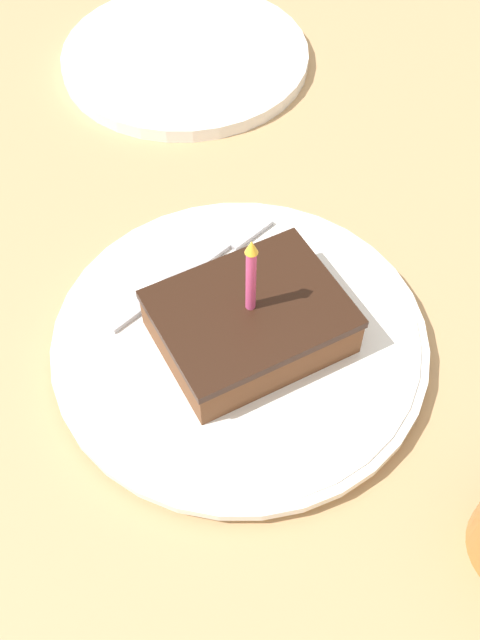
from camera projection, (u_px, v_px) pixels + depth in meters
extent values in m
cube|color=tan|center=(267.00, 374.00, 0.60)|extent=(2.40, 2.40, 0.04)
cylinder|color=white|center=(240.00, 342.00, 0.58)|extent=(0.28, 0.28, 0.02)
cylinder|color=white|center=(240.00, 339.00, 0.58)|extent=(0.29, 0.29, 0.01)
cube|color=brown|center=(250.00, 325.00, 0.56)|extent=(0.10, 0.13, 0.03)
cube|color=black|center=(250.00, 309.00, 0.55)|extent=(0.10, 0.14, 0.01)
cylinder|color=#E04C8C|center=(251.00, 280.00, 0.52)|extent=(0.01, 0.01, 0.06)
cone|color=yellow|center=(252.00, 247.00, 0.49)|extent=(0.01, 0.01, 0.01)
cube|color=#B2B2B7|center=(170.00, 284.00, 0.60)|extent=(0.05, 0.12, 0.00)
cube|color=#B2B2B7|center=(245.00, 229.00, 0.64)|extent=(0.04, 0.05, 0.00)
cylinder|color=white|center=(185.00, 56.00, 0.81)|extent=(0.27, 0.27, 0.01)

